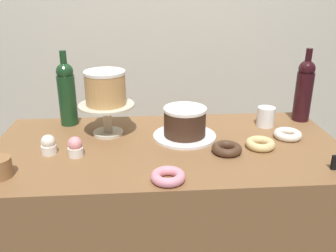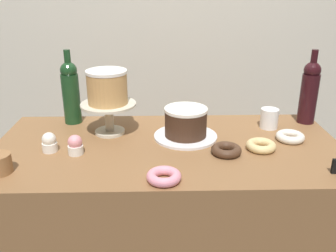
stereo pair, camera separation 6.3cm
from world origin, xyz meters
name	(u,v)px [view 1 (the left image)]	position (x,y,z in m)	size (l,w,h in m)	color
back_wall	(156,25)	(0.00, 0.91, 1.30)	(6.00, 0.05, 2.60)	beige
display_counter	(168,244)	(0.00, 0.00, 0.47)	(1.35, 0.67, 0.94)	brown
cake_stand_pedestal	(107,114)	(-0.24, 0.13, 1.03)	(0.23, 0.23, 0.13)	beige
white_layer_cake	(105,88)	(-0.24, 0.13, 1.14)	(0.16, 0.16, 0.14)	tan
silver_serving_platter	(185,136)	(0.07, 0.07, 0.95)	(0.26, 0.26, 0.01)	white
chocolate_round_cake	(185,121)	(0.07, 0.07, 1.01)	(0.17, 0.17, 0.12)	#3D2619
wine_bottle_green	(67,93)	(-0.42, 0.26, 1.09)	(0.08, 0.08, 0.33)	#193D1E
wine_bottle_dark_red	(304,89)	(0.62, 0.24, 1.09)	(0.08, 0.08, 0.33)	black
cupcake_vanilla	(48,145)	(-0.44, -0.04, 0.98)	(0.06, 0.06, 0.07)	white
cupcake_strawberry	(75,147)	(-0.34, -0.07, 0.98)	(0.06, 0.06, 0.07)	white
donut_chocolate	(227,149)	(0.21, -0.08, 0.96)	(0.11, 0.11, 0.03)	#472D1E
donut_glazed	(260,144)	(0.35, -0.05, 0.96)	(0.11, 0.11, 0.03)	#E0C17F
donut_pink	(168,177)	(-0.02, -0.27, 0.96)	(0.11, 0.11, 0.03)	pink
donut_sugar	(288,134)	(0.49, 0.03, 0.96)	(0.11, 0.11, 0.03)	silver
coffee_cup_ceramic	(266,117)	(0.44, 0.17, 0.99)	(0.08, 0.08, 0.09)	white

